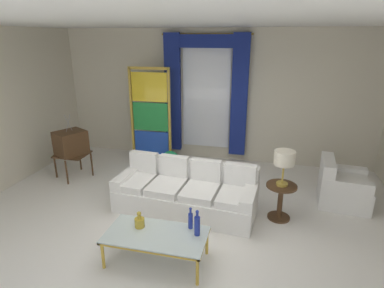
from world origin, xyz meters
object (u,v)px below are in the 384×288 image
(couch_white_long, at_px, (187,192))
(coffee_table, at_px, (156,236))
(round_side_table, at_px, (280,199))
(bottle_amber_squat, at_px, (191,220))
(bottle_crystal_tall, at_px, (197,225))
(peacock_figurine, at_px, (169,162))
(bottle_blue_decanter, at_px, (140,222))
(table_lamp_brass, at_px, (284,159))
(stained_glass_divider, at_px, (151,119))
(vintage_tv, at_px, (71,144))
(armchair_white, at_px, (340,188))

(couch_white_long, height_order, coffee_table, couch_white_long)
(round_side_table, bearing_deg, bottle_amber_squat, -134.33)
(bottle_crystal_tall, bearing_deg, peacock_figurine, 114.75)
(bottle_blue_decanter, relative_size, table_lamp_brass, 0.40)
(couch_white_long, bearing_deg, stained_glass_divider, 125.78)
(round_side_table, bearing_deg, table_lamp_brass, -26.57)
(bottle_blue_decanter, relative_size, round_side_table, 0.39)
(peacock_figurine, distance_m, table_lamp_brass, 2.81)
(bottle_amber_squat, height_order, table_lamp_brass, table_lamp_brass)
(stained_glass_divider, bearing_deg, bottle_crystal_tall, -60.12)
(stained_glass_divider, bearing_deg, table_lamp_brass, -31.99)
(bottle_crystal_tall, distance_m, peacock_figurine, 3.01)
(bottle_blue_decanter, height_order, bottle_amber_squat, bottle_amber_squat)
(peacock_figurine, height_order, table_lamp_brass, table_lamp_brass)
(peacock_figurine, bearing_deg, vintage_tv, -158.36)
(bottle_blue_decanter, height_order, bottle_crystal_tall, bottle_crystal_tall)
(coffee_table, distance_m, vintage_tv, 3.35)
(vintage_tv, distance_m, peacock_figurine, 2.06)
(bottle_crystal_tall, relative_size, vintage_tv, 0.27)
(couch_white_long, bearing_deg, bottle_blue_decanter, -103.22)
(bottle_amber_squat, relative_size, table_lamp_brass, 0.54)
(coffee_table, distance_m, bottle_crystal_tall, 0.56)
(vintage_tv, distance_m, round_side_table, 4.24)
(armchair_white, bearing_deg, round_side_table, -143.43)
(round_side_table, bearing_deg, vintage_tv, 171.25)
(table_lamp_brass, bearing_deg, bottle_blue_decanter, -143.93)
(coffee_table, height_order, table_lamp_brass, table_lamp_brass)
(bottle_blue_decanter, height_order, stained_glass_divider, stained_glass_divider)
(bottle_crystal_tall, bearing_deg, stained_glass_divider, 119.88)
(bottle_amber_squat, height_order, vintage_tv, vintage_tv)
(couch_white_long, distance_m, armchair_white, 2.71)
(couch_white_long, bearing_deg, armchair_white, 17.55)
(round_side_table, bearing_deg, armchair_white, 36.57)
(bottle_crystal_tall, relative_size, peacock_figurine, 0.59)
(bottle_amber_squat, bearing_deg, bottle_blue_decanter, -168.56)
(coffee_table, distance_m, stained_glass_divider, 3.54)
(couch_white_long, relative_size, coffee_table, 1.84)
(coffee_table, xyz_separation_m, bottle_crystal_tall, (0.52, 0.11, 0.18))
(couch_white_long, relative_size, bottle_blue_decanter, 10.45)
(bottle_blue_decanter, bearing_deg, bottle_crystal_tall, 0.58)
(bottle_crystal_tall, relative_size, bottle_amber_squat, 1.16)
(round_side_table, xyz_separation_m, table_lamp_brass, (0.00, -0.00, 0.67))
(bottle_crystal_tall, distance_m, bottle_amber_squat, 0.17)
(bottle_crystal_tall, relative_size, round_side_table, 0.60)
(bottle_crystal_tall, bearing_deg, armchair_white, 45.03)
(coffee_table, height_order, round_side_table, round_side_table)
(bottle_amber_squat, relative_size, stained_glass_divider, 0.14)
(vintage_tv, xyz_separation_m, round_side_table, (4.17, -0.64, -0.37))
(bottle_crystal_tall, height_order, armchair_white, armchair_white)
(couch_white_long, xyz_separation_m, table_lamp_brass, (1.54, 0.04, 0.72))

